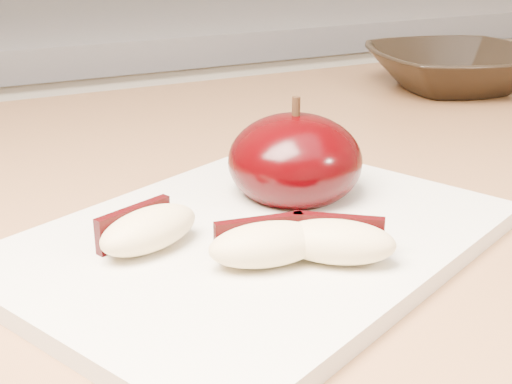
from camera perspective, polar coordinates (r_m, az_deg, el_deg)
name	(u,v)px	position (r m, az deg, el deg)	size (l,w,h in m)	color
back_cabinet	(77,280)	(1.33, -14.15, -6.87)	(2.40, 0.62, 0.94)	silver
cutting_board	(256,240)	(0.42, 0.00, -3.89)	(0.29, 0.21, 0.01)	silver
apple_half	(295,161)	(0.47, 3.13, 2.50)	(0.10, 0.10, 0.07)	black
apple_wedge_a	(147,229)	(0.40, -8.69, -2.93)	(0.07, 0.05, 0.02)	beige
apple_wedge_b	(266,243)	(0.38, 0.80, -4.13)	(0.07, 0.04, 0.02)	beige
apple_wedge_c	(336,241)	(0.38, 6.46, -3.89)	(0.07, 0.06, 0.02)	beige
bowl	(454,69)	(0.84, 15.54, 9.47)	(0.19, 0.19, 0.05)	black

